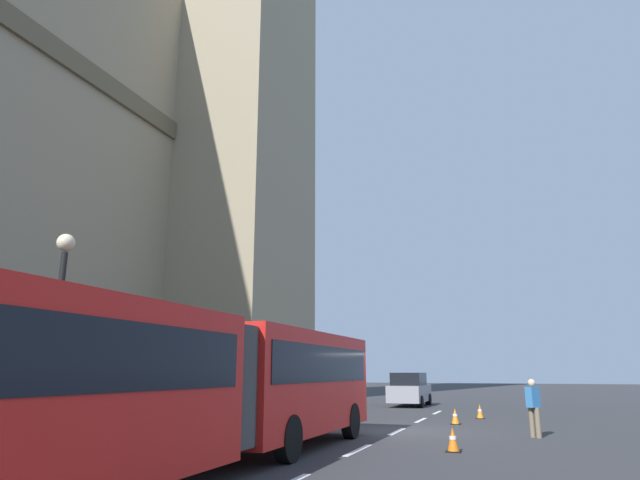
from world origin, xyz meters
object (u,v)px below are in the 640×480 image
at_px(pedestrian_near_cones, 534,406).
at_px(street_lamp, 57,323).
at_px(sedan_lead, 410,389).
at_px(articulated_bus, 197,380).
at_px(traffic_cone_east, 480,412).
at_px(traffic_cone_middle, 455,416).
at_px(traffic_cone_west, 453,440).

bearing_deg(pedestrian_near_cones, street_lamp, 126.38).
bearing_deg(sedan_lead, articulated_bus, -179.58).
bearing_deg(street_lamp, traffic_cone_east, -31.23).
bearing_deg(traffic_cone_middle, traffic_cone_west, -174.09).
bearing_deg(traffic_cone_east, pedestrian_near_cones, -162.42).
xyz_separation_m(sedan_lead, street_lamp, (-21.92, 4.34, 2.14)).
relative_size(articulated_bus, sedan_lead, 3.65).
height_order(articulated_bus, street_lamp, street_lamp).
bearing_deg(sedan_lead, traffic_cone_middle, -160.76).
xyz_separation_m(traffic_cone_west, street_lamp, (-4.03, 8.77, 2.77)).
xyz_separation_m(sedan_lead, traffic_cone_west, (-17.89, -4.43, -0.63)).
height_order(traffic_cone_east, street_lamp, street_lamp).
distance_m(sedan_lead, traffic_cone_west, 18.44).
distance_m(traffic_cone_east, pedestrian_near_cones, 6.78).
bearing_deg(street_lamp, traffic_cone_middle, -35.09).
height_order(traffic_cone_west, pedestrian_near_cones, pedestrian_near_cones).
height_order(articulated_bus, traffic_cone_west, articulated_bus).
height_order(articulated_bus, sedan_lead, articulated_bus).
height_order(traffic_cone_east, pedestrian_near_cones, pedestrian_near_cones).
xyz_separation_m(sedan_lead, traffic_cone_middle, (-10.51, -3.67, -0.63)).
relative_size(traffic_cone_east, street_lamp, 0.11).
height_order(sedan_lead, street_lamp, street_lamp).
bearing_deg(sedan_lead, pedestrian_near_cones, -155.46).
distance_m(traffic_cone_west, pedestrian_near_cones, 4.40).
relative_size(traffic_cone_east, pedestrian_near_cones, 0.34).
relative_size(traffic_cone_west, traffic_cone_east, 1.00).
bearing_deg(street_lamp, articulated_bus, -100.41).
distance_m(sedan_lead, traffic_cone_east, 8.76).
distance_m(traffic_cone_middle, pedestrian_near_cones, 4.48).
relative_size(articulated_bus, traffic_cone_middle, 27.70).
bearing_deg(articulated_bus, traffic_cone_middle, -15.98).
xyz_separation_m(traffic_cone_middle, pedestrian_near_cones, (-3.49, -2.73, 0.63)).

